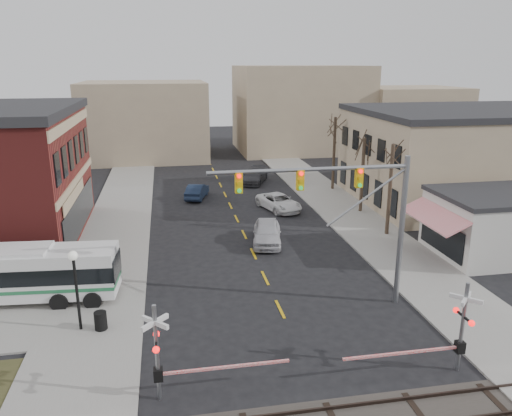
{
  "coord_description": "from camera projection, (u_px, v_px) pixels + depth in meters",
  "views": [
    {
      "loc": [
        -5.48,
        -21.01,
        12.47
      ],
      "look_at": [
        0.01,
        9.09,
        3.5
      ],
      "focal_mm": 35.0,
      "sensor_mm": 36.0,
      "label": 1
    }
  ],
  "objects": [
    {
      "name": "ground",
      "position": [
        289.0,
        328.0,
        24.28
      ],
      "size": [
        160.0,
        160.0,
        0.0
      ],
      "primitive_type": "plane",
      "color": "black",
      "rests_on": "ground"
    },
    {
      "name": "sidewalk_west",
      "position": [
        120.0,
        217.0,
        41.51
      ],
      "size": [
        5.0,
        60.0,
        0.12
      ],
      "primitive_type": "cube",
      "color": "gray",
      "rests_on": "ground"
    },
    {
      "name": "sidewalk_east",
      "position": [
        338.0,
        206.0,
        44.78
      ],
      "size": [
        5.0,
        60.0,
        0.12
      ],
      "primitive_type": "cube",
      "color": "gray",
      "rests_on": "ground"
    },
    {
      "name": "tan_building",
      "position": [
        470.0,
        155.0,
        45.76
      ],
      "size": [
        20.3,
        15.3,
        8.5
      ],
      "color": "gray",
      "rests_on": "ground"
    },
    {
      "name": "awning_shop",
      "position": [
        498.0,
        224.0,
        33.03
      ],
      "size": [
        9.74,
        6.2,
        4.3
      ],
      "color": "beige",
      "rests_on": "ground"
    },
    {
      "name": "tree_east_a",
      "position": [
        390.0,
        190.0,
        36.44
      ],
      "size": [
        0.28,
        0.28,
        6.75
      ],
      "color": "#382B21",
      "rests_on": "sidewalk_east"
    },
    {
      "name": "tree_east_b",
      "position": [
        362.0,
        175.0,
        42.22
      ],
      "size": [
        0.28,
        0.28,
        6.3
      ],
      "color": "#382B21",
      "rests_on": "sidewalk_east"
    },
    {
      "name": "tree_east_c",
      "position": [
        334.0,
        153.0,
        49.68
      ],
      "size": [
        0.28,
        0.28,
        7.2
      ],
      "color": "#382B21",
      "rests_on": "sidewalk_east"
    },
    {
      "name": "transit_bus",
      "position": [
        8.0,
        274.0,
        26.46
      ],
      "size": [
        11.54,
        3.38,
        2.93
      ],
      "color": "silver",
      "rests_on": "ground"
    },
    {
      "name": "traffic_signal_mast",
      "position": [
        352.0,
        202.0,
        24.88
      ],
      "size": [
        10.16,
        0.3,
        8.0
      ],
      "color": "gray",
      "rests_on": "ground"
    },
    {
      "name": "rr_crossing_west",
      "position": [
        169.0,
        353.0,
        18.71
      ],
      "size": [
        5.6,
        1.36,
        4.0
      ],
      "color": "gray",
      "rests_on": "ground"
    },
    {
      "name": "rr_crossing_east",
      "position": [
        453.0,
        329.0,
        20.39
      ],
      "size": [
        5.6,
        1.36,
        4.0
      ],
      "color": "gray",
      "rests_on": "ground"
    },
    {
      "name": "street_lamp",
      "position": [
        75.0,
        274.0,
        23.21
      ],
      "size": [
        0.44,
        0.44,
        4.01
      ],
      "color": "black",
      "rests_on": "sidewalk_west"
    },
    {
      "name": "trash_bin",
      "position": [
        101.0,
        321.0,
        23.88
      ],
      "size": [
        0.6,
        0.6,
        0.89
      ],
      "primitive_type": "cylinder",
      "color": "black",
      "rests_on": "sidewalk_west"
    },
    {
      "name": "car_a",
      "position": [
        267.0,
        232.0,
        35.47
      ],
      "size": [
        2.88,
        5.14,
        1.65
      ],
      "primitive_type": "imported",
      "rotation": [
        0.0,
        0.0,
        -0.2
      ],
      "color": "#BBBABF",
      "rests_on": "ground"
    },
    {
      "name": "car_b",
      "position": [
        197.0,
        191.0,
        47.33
      ],
      "size": [
        2.63,
        4.49,
        1.4
      ],
      "primitive_type": "imported",
      "rotation": [
        0.0,
        0.0,
        2.85
      ],
      "color": "#1A2741",
      "rests_on": "ground"
    },
    {
      "name": "car_c",
      "position": [
        279.0,
        202.0,
        43.59
      ],
      "size": [
        3.7,
        5.5,
        1.4
      ],
      "primitive_type": "imported",
      "rotation": [
        0.0,
        0.0,
        0.3
      ],
      "color": "white",
      "rests_on": "ground"
    },
    {
      "name": "car_d",
      "position": [
        254.0,
        176.0,
        53.34
      ],
      "size": [
        3.98,
        5.51,
        1.48
      ],
      "primitive_type": "imported",
      "rotation": [
        0.0,
        0.0,
        -0.42
      ],
      "color": "#38393D",
      "rests_on": "ground"
    },
    {
      "name": "pedestrian_near",
      "position": [
        90.0,
        282.0,
        26.84
      ],
      "size": [
        0.62,
        0.81,
        1.98
      ],
      "primitive_type": "imported",
      "rotation": [
        0.0,
        0.0,
        1.34
      ],
      "color": "#564D45",
      "rests_on": "sidewalk_west"
    },
    {
      "name": "pedestrian_far",
      "position": [
        104.0,
        258.0,
        30.47
      ],
      "size": [
        1.07,
        1.05,
        1.73
      ],
      "primitive_type": "imported",
      "rotation": [
        0.0,
        0.0,
        0.72
      ],
      "color": "#353B5E",
      "rests_on": "sidewalk_west"
    }
  ]
}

